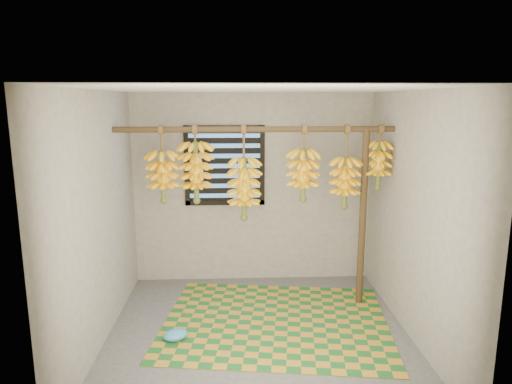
{
  "coord_description": "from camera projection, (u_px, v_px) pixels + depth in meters",
  "views": [
    {
      "loc": [
        -0.21,
        -4.17,
        2.3
      ],
      "look_at": [
        0.0,
        0.55,
        1.35
      ],
      "focal_mm": 32.0,
      "sensor_mm": 36.0,
      "label": 1
    }
  ],
  "objects": [
    {
      "name": "banana_bunch_a",
      "position": [
        163.0,
        177.0,
        4.9
      ],
      "size": [
        0.33,
        0.33,
        0.83
      ],
      "color": "brown",
      "rests_on": "hanging_pole"
    },
    {
      "name": "floor",
      "position": [
        258.0,
        336.0,
        4.55
      ],
      "size": [
        3.0,
        3.0,
        0.01
      ],
      "primitive_type": "cube",
      "color": "#484848",
      "rests_on": "ground"
    },
    {
      "name": "plastic_bag",
      "position": [
        175.0,
        335.0,
        4.44
      ],
      "size": [
        0.29,
        0.25,
        0.1
      ],
      "primitive_type": "ellipsoid",
      "rotation": [
        0.0,
        0.0,
        0.35
      ],
      "color": "#348EC5",
      "rests_on": "woven_mat"
    },
    {
      "name": "wall_right",
      "position": [
        415.0,
        217.0,
        4.38
      ],
      "size": [
        0.01,
        3.0,
        2.4
      ],
      "primitive_type": "cube",
      "color": "slate",
      "rests_on": "floor"
    },
    {
      "name": "hanging_pole",
      "position": [
        255.0,
        129.0,
        4.84
      ],
      "size": [
        3.0,
        0.06,
        0.06
      ],
      "primitive_type": "cylinder",
      "rotation": [
        0.0,
        1.57,
        0.0
      ],
      "color": "#46331B",
      "rests_on": "wall_left"
    },
    {
      "name": "banana_bunch_e",
      "position": [
        345.0,
        183.0,
        5.0
      ],
      "size": [
        0.33,
        0.33,
        0.92
      ],
      "color": "brown",
      "rests_on": "hanging_pole"
    },
    {
      "name": "support_post",
      "position": [
        363.0,
        219.0,
        5.09
      ],
      "size": [
        0.08,
        0.08,
        2.0
      ],
      "primitive_type": "cylinder",
      "color": "#46331B",
      "rests_on": "floor"
    },
    {
      "name": "wall_left",
      "position": [
        97.0,
        221.0,
        4.25
      ],
      "size": [
        0.01,
        3.0,
        2.4
      ],
      "primitive_type": "cube",
      "color": "slate",
      "rests_on": "floor"
    },
    {
      "name": "wall_back",
      "position": [
        253.0,
        189.0,
        5.79
      ],
      "size": [
        3.0,
        0.01,
        2.4
      ],
      "primitive_type": "cube",
      "color": "slate",
      "rests_on": "floor"
    },
    {
      "name": "banana_bunch_f",
      "position": [
        379.0,
        165.0,
        4.98
      ],
      "size": [
        0.27,
        0.27,
        0.71
      ],
      "color": "brown",
      "rests_on": "hanging_pole"
    },
    {
      "name": "window",
      "position": [
        225.0,
        166.0,
        5.68
      ],
      "size": [
        1.0,
        0.04,
        1.0
      ],
      "color": "black",
      "rests_on": "wall_back"
    },
    {
      "name": "woven_mat",
      "position": [
        276.0,
        321.0,
        4.82
      ],
      "size": [
        2.55,
        2.15,
        0.01
      ],
      "primitive_type": "cube",
      "rotation": [
        0.0,
        0.0,
        -0.13
      ],
      "color": "#1B5D25",
      "rests_on": "floor"
    },
    {
      "name": "banana_bunch_d",
      "position": [
        303.0,
        175.0,
        4.96
      ],
      "size": [
        0.35,
        0.35,
        0.83
      ],
      "color": "brown",
      "rests_on": "hanging_pole"
    },
    {
      "name": "banana_bunch_c",
      "position": [
        244.0,
        189.0,
        4.96
      ],
      "size": [
        0.36,
        0.36,
        1.04
      ],
      "color": "brown",
      "rests_on": "hanging_pole"
    },
    {
      "name": "ceiling",
      "position": [
        259.0,
        89.0,
        4.07
      ],
      "size": [
        3.0,
        3.0,
        0.01
      ],
      "primitive_type": "cube",
      "color": "silver",
      "rests_on": "wall_back"
    },
    {
      "name": "banana_bunch_b",
      "position": [
        196.0,
        172.0,
        4.9
      ],
      "size": [
        0.36,
        0.36,
        0.84
      ],
      "color": "brown",
      "rests_on": "hanging_pole"
    }
  ]
}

